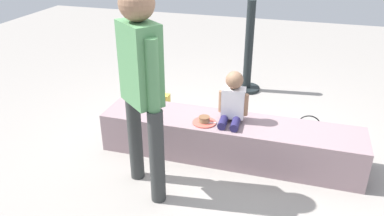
{
  "coord_description": "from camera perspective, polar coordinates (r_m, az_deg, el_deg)",
  "views": [
    {
      "loc": [
        0.58,
        -3.14,
        2.07
      ],
      "look_at": [
        -0.27,
        -0.32,
        0.63
      ],
      "focal_mm": 35.95,
      "sensor_mm": 36.0,
      "label": 1
    }
  ],
  "objects": [
    {
      "name": "ground_plane",
      "position": [
        3.8,
        5.35,
        -7.12
      ],
      "size": [
        12.0,
        12.0,
        0.0
      ],
      "primitive_type": "plane",
      "color": "gray"
    },
    {
      "name": "concrete_ledge",
      "position": [
        3.7,
        5.47,
        -4.63
      ],
      "size": [
        2.45,
        0.5,
        0.38
      ],
      "primitive_type": "cube",
      "color": "gray",
      "rests_on": "ground_plane"
    },
    {
      "name": "child_seated",
      "position": [
        3.53,
        6.1,
        1.17
      ],
      "size": [
        0.28,
        0.32,
        0.48
      ],
      "color": "#221E4D",
      "rests_on": "concrete_ledge"
    },
    {
      "name": "adult_standing",
      "position": [
        2.91,
        -7.55,
        4.6
      ],
      "size": [
        0.42,
        0.38,
        1.69
      ],
      "color": "#2F3131",
      "rests_on": "ground_plane"
    },
    {
      "name": "cake_plate",
      "position": [
        3.55,
        1.84,
        -1.93
      ],
      "size": [
        0.22,
        0.22,
        0.07
      ],
      "color": "#E0594C",
      "rests_on": "concrete_ledge"
    },
    {
      "name": "gift_bag",
      "position": [
        4.5,
        -4.59,
        0.48
      ],
      "size": [
        0.2,
        0.11,
        0.31
      ],
      "color": "gold",
      "rests_on": "ground_plane"
    },
    {
      "name": "railing_post",
      "position": [
        5.14,
        8.34,
        7.43
      ],
      "size": [
        0.36,
        0.36,
        1.2
      ],
      "color": "black",
      "rests_on": "ground_plane"
    },
    {
      "name": "water_bottle_near_gift",
      "position": [
        4.41,
        -0.33,
        -0.74
      ],
      "size": [
        0.08,
        0.08,
        0.19
      ],
      "color": "silver",
      "rests_on": "ground_plane"
    },
    {
      "name": "party_cup_red",
      "position": [
        4.2,
        1.42,
        -2.76
      ],
      "size": [
        0.08,
        0.08,
        0.1
      ],
      "primitive_type": "cylinder",
      "color": "red",
      "rests_on": "ground_plane"
    },
    {
      "name": "handbag_black_leather",
      "position": [
        4.06,
        16.77,
        -3.87
      ],
      "size": [
        0.31,
        0.12,
        0.35
      ],
      "color": "black",
      "rests_on": "ground_plane"
    }
  ]
}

